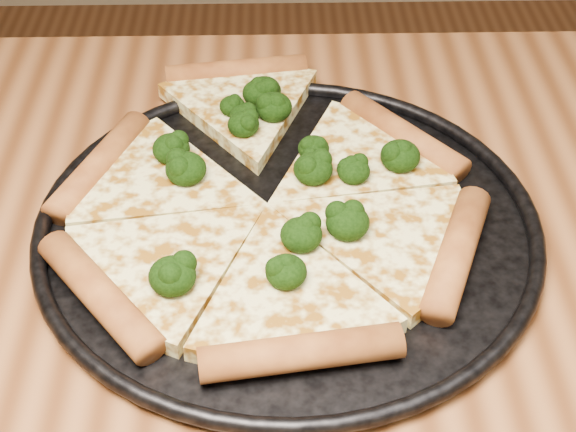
{
  "coord_description": "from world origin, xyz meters",
  "views": [
    {
      "loc": [
        0.04,
        -0.39,
        1.22
      ],
      "look_at": [
        0.05,
        0.13,
        0.77
      ],
      "focal_mm": 53.29,
      "sensor_mm": 36.0,
      "label": 1
    }
  ],
  "objects": [
    {
      "name": "broccoli_florets",
      "position": [
        0.04,
        0.18,
        0.78
      ],
      "size": [
        0.23,
        0.28,
        0.03
      ],
      "color": "black",
      "rests_on": "pizza"
    },
    {
      "name": "pizza_pan",
      "position": [
        0.05,
        0.13,
        0.76
      ],
      "size": [
        0.41,
        0.41,
        0.02
      ],
      "color": "black",
      "rests_on": "dining_table"
    },
    {
      "name": "dining_table",
      "position": [
        0.0,
        0.0,
        0.66
      ],
      "size": [
        1.2,
        0.9,
        0.75
      ],
      "color": "brown",
      "rests_on": "ground"
    },
    {
      "name": "pizza",
      "position": [
        0.03,
        0.15,
        0.77
      ],
      "size": [
        0.37,
        0.41,
        0.03
      ],
      "rotation": [
        0.0,
        0.0,
        0.14
      ],
      "color": "#FFF49C",
      "rests_on": "pizza_pan"
    }
  ]
}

